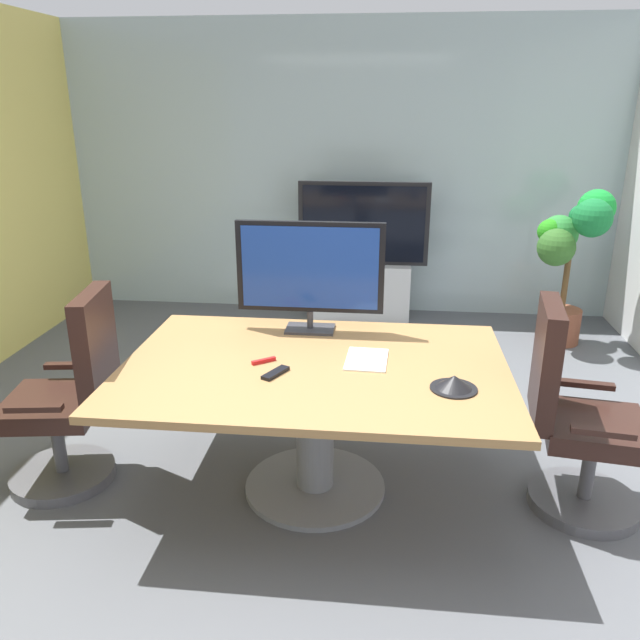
{
  "coord_description": "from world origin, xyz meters",
  "views": [
    {
      "loc": [
        0.47,
        -3.04,
        2.02
      ],
      "look_at": [
        0.13,
        0.12,
        0.89
      ],
      "focal_mm": 35.19,
      "sensor_mm": 36.0,
      "label": 1
    }
  ],
  "objects_px": {
    "wall_display_unit": "(362,274)",
    "potted_plant": "(571,248)",
    "office_chair_right": "(574,427)",
    "tv_monitor": "(310,270)",
    "conference_phone": "(454,383)",
    "remote_control": "(276,373)",
    "office_chair_left": "(71,406)",
    "conference_table": "(315,394)"
  },
  "relations": [
    {
      "from": "wall_display_unit",
      "to": "potted_plant",
      "type": "xyz_separation_m",
      "value": [
        1.74,
        -0.46,
        0.4
      ]
    },
    {
      "from": "office_chair_right",
      "to": "tv_monitor",
      "type": "distance_m",
      "value": 1.62
    },
    {
      "from": "office_chair_right",
      "to": "conference_phone",
      "type": "xyz_separation_m",
      "value": [
        -0.64,
        -0.22,
        0.31
      ]
    },
    {
      "from": "potted_plant",
      "to": "remote_control",
      "type": "bearing_deg",
      "value": -128.88
    },
    {
      "from": "tv_monitor",
      "to": "conference_phone",
      "type": "xyz_separation_m",
      "value": [
        0.76,
        -0.72,
        -0.33
      ]
    },
    {
      "from": "wall_display_unit",
      "to": "conference_phone",
      "type": "bearing_deg",
      "value": -79.79
    },
    {
      "from": "office_chair_left",
      "to": "tv_monitor",
      "type": "relative_size",
      "value": 1.3
    },
    {
      "from": "potted_plant",
      "to": "conference_phone",
      "type": "distance_m",
      "value": 2.86
    },
    {
      "from": "office_chair_left",
      "to": "conference_table",
      "type": "bearing_deg",
      "value": 84.04
    },
    {
      "from": "tv_monitor",
      "to": "conference_phone",
      "type": "height_order",
      "value": "tv_monitor"
    },
    {
      "from": "tv_monitor",
      "to": "wall_display_unit",
      "type": "distance_m",
      "value": 2.44
    },
    {
      "from": "wall_display_unit",
      "to": "conference_phone",
      "type": "distance_m",
      "value": 3.13
    },
    {
      "from": "conference_table",
      "to": "office_chair_right",
      "type": "bearing_deg",
      "value": 0.17
    },
    {
      "from": "conference_table",
      "to": "conference_phone",
      "type": "bearing_deg",
      "value": -18.1
    },
    {
      "from": "office_chair_left",
      "to": "tv_monitor",
      "type": "xyz_separation_m",
      "value": [
        1.23,
        0.55,
        0.64
      ]
    },
    {
      "from": "office_chair_right",
      "to": "conference_table",
      "type": "bearing_deg",
      "value": 98.14
    },
    {
      "from": "conference_table",
      "to": "remote_control",
      "type": "relative_size",
      "value": 11.5
    },
    {
      "from": "wall_display_unit",
      "to": "tv_monitor",
      "type": "bearing_deg",
      "value": -95.09
    },
    {
      "from": "tv_monitor",
      "to": "potted_plant",
      "type": "relative_size",
      "value": 0.64
    },
    {
      "from": "conference_table",
      "to": "conference_phone",
      "type": "distance_m",
      "value": 0.74
    },
    {
      "from": "office_chair_left",
      "to": "conference_phone",
      "type": "relative_size",
      "value": 4.95
    },
    {
      "from": "tv_monitor",
      "to": "office_chair_right",
      "type": "bearing_deg",
      "value": -19.4
    },
    {
      "from": "office_chair_left",
      "to": "wall_display_unit",
      "type": "distance_m",
      "value": 3.23
    },
    {
      "from": "office_chair_right",
      "to": "potted_plant",
      "type": "distance_m",
      "value": 2.47
    },
    {
      "from": "conference_phone",
      "to": "remote_control",
      "type": "bearing_deg",
      "value": 175.16
    },
    {
      "from": "tv_monitor",
      "to": "conference_phone",
      "type": "bearing_deg",
      "value": -43.39
    },
    {
      "from": "conference_table",
      "to": "potted_plant",
      "type": "distance_m",
      "value": 3.03
    },
    {
      "from": "wall_display_unit",
      "to": "conference_table",
      "type": "bearing_deg",
      "value": -92.52
    },
    {
      "from": "conference_table",
      "to": "wall_display_unit",
      "type": "relative_size",
      "value": 1.49
    },
    {
      "from": "office_chair_left",
      "to": "remote_control",
      "type": "distance_m",
      "value": 1.18
    },
    {
      "from": "office_chair_left",
      "to": "conference_phone",
      "type": "height_order",
      "value": "office_chair_left"
    },
    {
      "from": "office_chair_right",
      "to": "potted_plant",
      "type": "relative_size",
      "value": 0.83
    },
    {
      "from": "wall_display_unit",
      "to": "office_chair_left",
      "type": "bearing_deg",
      "value": -116.51
    },
    {
      "from": "office_chair_left",
      "to": "office_chair_right",
      "type": "distance_m",
      "value": 2.63
    },
    {
      "from": "conference_table",
      "to": "wall_display_unit",
      "type": "xyz_separation_m",
      "value": [
        0.13,
        2.84,
        -0.13
      ]
    },
    {
      "from": "office_chair_right",
      "to": "wall_display_unit",
      "type": "xyz_separation_m",
      "value": [
        -1.19,
        2.83,
        -0.01
      ]
    },
    {
      "from": "office_chair_left",
      "to": "remote_control",
      "type": "bearing_deg",
      "value": 76.93
    },
    {
      "from": "conference_table",
      "to": "potted_plant",
      "type": "height_order",
      "value": "potted_plant"
    },
    {
      "from": "office_chair_left",
      "to": "wall_display_unit",
      "type": "xyz_separation_m",
      "value": [
        1.44,
        2.89,
        -0.01
      ]
    },
    {
      "from": "office_chair_right",
      "to": "office_chair_left",
      "type": "bearing_deg",
      "value": 99.2
    },
    {
      "from": "wall_display_unit",
      "to": "office_chair_right",
      "type": "bearing_deg",
      "value": -67.2
    },
    {
      "from": "conference_table",
      "to": "office_chair_left",
      "type": "distance_m",
      "value": 1.32
    }
  ]
}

